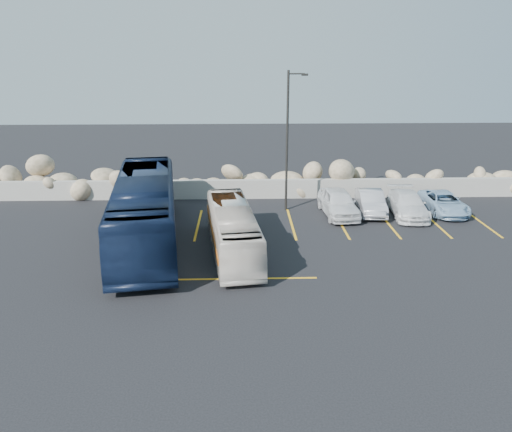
{
  "coord_description": "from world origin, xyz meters",
  "views": [
    {
      "loc": [
        -0.11,
        -18.66,
        9.14
      ],
      "look_at": [
        0.56,
        4.0,
        1.48
      ],
      "focal_mm": 35.0,
      "sensor_mm": 36.0,
      "label": 1
    }
  ],
  "objects_px": {
    "car_b": "(371,202)",
    "tour_coach": "(145,210)",
    "car_d": "(444,203)",
    "car_c": "(408,204)",
    "car_a": "(338,203)",
    "vintage_bus": "(233,230)",
    "lamppost": "(288,138)"
  },
  "relations": [
    {
      "from": "tour_coach",
      "to": "car_b",
      "type": "distance_m",
      "value": 12.98
    },
    {
      "from": "car_a",
      "to": "vintage_bus",
      "type": "bearing_deg",
      "value": -142.04
    },
    {
      "from": "tour_coach",
      "to": "car_b",
      "type": "xyz_separation_m",
      "value": [
        12.18,
        4.36,
        -1.02
      ]
    },
    {
      "from": "vintage_bus",
      "to": "tour_coach",
      "type": "relative_size",
      "value": 0.67
    },
    {
      "from": "vintage_bus",
      "to": "car_d",
      "type": "relative_size",
      "value": 1.9
    },
    {
      "from": "car_c",
      "to": "car_d",
      "type": "distance_m",
      "value": 2.33
    },
    {
      "from": "car_c",
      "to": "car_d",
      "type": "bearing_deg",
      "value": 16.38
    },
    {
      "from": "tour_coach",
      "to": "car_a",
      "type": "relative_size",
      "value": 2.75
    },
    {
      "from": "vintage_bus",
      "to": "car_d",
      "type": "bearing_deg",
      "value": 18.03
    },
    {
      "from": "car_a",
      "to": "car_c",
      "type": "height_order",
      "value": "car_a"
    },
    {
      "from": "vintage_bus",
      "to": "car_c",
      "type": "bearing_deg",
      "value": 20.78
    },
    {
      "from": "car_d",
      "to": "car_b",
      "type": "bearing_deg",
      "value": 179.35
    },
    {
      "from": "lamppost",
      "to": "tour_coach",
      "type": "distance_m",
      "value": 9.31
    },
    {
      "from": "car_c",
      "to": "lamppost",
      "type": "bearing_deg",
      "value": 174.57
    },
    {
      "from": "vintage_bus",
      "to": "car_b",
      "type": "xyz_separation_m",
      "value": [
        7.92,
        5.73,
        -0.47
      ]
    },
    {
      "from": "car_b",
      "to": "tour_coach",
      "type": "bearing_deg",
      "value": -155.35
    },
    {
      "from": "tour_coach",
      "to": "car_d",
      "type": "relative_size",
      "value": 2.84
    },
    {
      "from": "vintage_bus",
      "to": "car_c",
      "type": "distance_m",
      "value": 11.22
    },
    {
      "from": "tour_coach",
      "to": "car_c",
      "type": "height_order",
      "value": "tour_coach"
    },
    {
      "from": "lamppost",
      "to": "car_a",
      "type": "bearing_deg",
      "value": -20.43
    },
    {
      "from": "car_c",
      "to": "tour_coach",
      "type": "bearing_deg",
      "value": -160.14
    },
    {
      "from": "tour_coach",
      "to": "car_d",
      "type": "xyz_separation_m",
      "value": [
        16.46,
        4.33,
        -1.08
      ]
    },
    {
      "from": "car_b",
      "to": "car_d",
      "type": "xyz_separation_m",
      "value": [
        4.28,
        -0.03,
        -0.06
      ]
    },
    {
      "from": "tour_coach",
      "to": "car_d",
      "type": "bearing_deg",
      "value": 6.73
    },
    {
      "from": "lamppost",
      "to": "vintage_bus",
      "type": "xyz_separation_m",
      "value": [
        -3.1,
        -6.44,
        -3.18
      ]
    },
    {
      "from": "vintage_bus",
      "to": "car_b",
      "type": "height_order",
      "value": "vintage_bus"
    },
    {
      "from": "vintage_bus",
      "to": "car_d",
      "type": "distance_m",
      "value": 13.48
    },
    {
      "from": "vintage_bus",
      "to": "car_c",
      "type": "relative_size",
      "value": 1.79
    },
    {
      "from": "car_c",
      "to": "car_d",
      "type": "relative_size",
      "value": 1.06
    },
    {
      "from": "car_a",
      "to": "car_b",
      "type": "height_order",
      "value": "car_a"
    },
    {
      "from": "car_b",
      "to": "car_c",
      "type": "xyz_separation_m",
      "value": [
        2.0,
        -0.5,
        -0.0
      ]
    },
    {
      "from": "car_b",
      "to": "car_c",
      "type": "bearing_deg",
      "value": -9.25
    }
  ]
}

